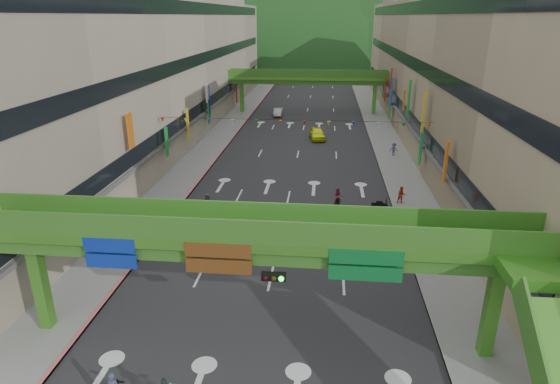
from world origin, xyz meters
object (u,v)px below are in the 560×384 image
object	(u,v)px
scooter_rider_mid	(338,198)
car_silver	(278,112)
car_yellow	(317,134)
overpass_near	(274,256)
pedestrian_red	(401,197)

from	to	relation	value
scooter_rider_mid	car_silver	bearing A→B (deg)	103.17
scooter_rider_mid	car_yellow	distance (m)	23.83
overpass_near	car_silver	distance (m)	57.08
overpass_near	pedestrian_red	xyz separation A→B (m)	(8.87, 19.72, -4.45)
car_silver	car_yellow	distance (m)	16.04
scooter_rider_mid	pedestrian_red	distance (m)	5.64
car_silver	scooter_rider_mid	bearing A→B (deg)	-80.84
overpass_near	car_yellow	size ratio (longest dim) A/B	6.26
car_silver	pedestrian_red	world-z (taller)	pedestrian_red
scooter_rider_mid	car_yellow	size ratio (longest dim) A/B	0.42
car_yellow	scooter_rider_mid	bearing A→B (deg)	-92.33
car_yellow	car_silver	bearing A→B (deg)	106.87
overpass_near	scooter_rider_mid	xyz separation A→B (m)	(3.41, 18.33, -4.25)
overpass_near	car_yellow	distance (m)	42.30
overpass_near	car_silver	xyz separation A→B (m)	(-5.56, 56.63, -4.57)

